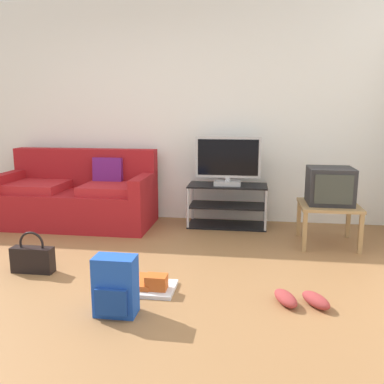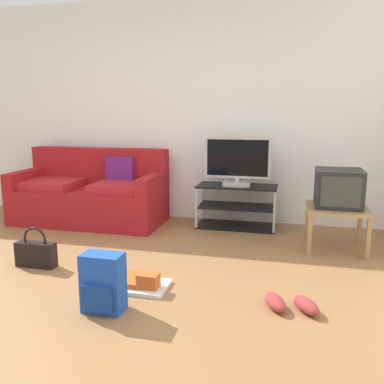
% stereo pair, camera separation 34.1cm
% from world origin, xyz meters
% --- Properties ---
extents(ground_plane, '(9.00, 9.80, 0.02)m').
position_xyz_m(ground_plane, '(0.00, 0.00, -0.01)').
color(ground_plane, olive).
extents(wall_back, '(9.00, 0.10, 2.70)m').
position_xyz_m(wall_back, '(0.00, 2.45, 1.35)').
color(wall_back, white).
rests_on(wall_back, ground_plane).
extents(couch, '(1.81, 0.83, 0.89)m').
position_xyz_m(couch, '(-0.79, 1.95, 0.34)').
color(couch, maroon).
rests_on(couch, ground_plane).
extents(tv_stand, '(0.92, 0.43, 0.50)m').
position_xyz_m(tv_stand, '(0.99, 2.12, 0.25)').
color(tv_stand, black).
rests_on(tv_stand, ground_plane).
extents(flat_tv, '(0.76, 0.22, 0.57)m').
position_xyz_m(flat_tv, '(0.99, 2.09, 0.78)').
color(flat_tv, '#B2B2B7').
rests_on(flat_tv, tv_stand).
extents(side_table, '(0.58, 0.58, 0.43)m').
position_xyz_m(side_table, '(2.06, 1.57, 0.37)').
color(side_table, '#9E7A4C').
rests_on(side_table, ground_plane).
extents(crt_tv, '(0.44, 0.42, 0.37)m').
position_xyz_m(crt_tv, '(2.06, 1.59, 0.61)').
color(crt_tv, '#232326').
rests_on(crt_tv, side_table).
extents(backpack, '(0.28, 0.24, 0.41)m').
position_xyz_m(backpack, '(0.38, -0.18, 0.20)').
color(backpack, blue).
rests_on(backpack, ground_plane).
extents(handbag, '(0.36, 0.11, 0.36)m').
position_xyz_m(handbag, '(-0.56, 0.43, 0.12)').
color(handbag, black).
rests_on(handbag, ground_plane).
extents(sneakers_pair, '(0.43, 0.29, 0.09)m').
position_xyz_m(sneakers_pair, '(1.63, 0.13, 0.04)').
color(sneakers_pair, '#993333').
rests_on(sneakers_pair, ground_plane).
extents(floor_tray, '(0.41, 0.33, 0.14)m').
position_xyz_m(floor_tray, '(0.49, 0.22, 0.04)').
color(floor_tray, silver).
rests_on(floor_tray, ground_plane).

